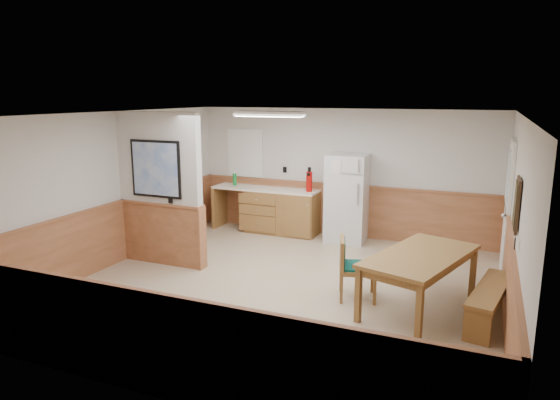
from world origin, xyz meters
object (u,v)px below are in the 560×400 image
at_px(dining_table, 420,261).
at_px(fire_extinguisher, 309,181).
at_px(dining_chair, 351,264).
at_px(soap_bottle, 235,179).
at_px(dining_bench, 490,296).
at_px(refrigerator, 347,198).

distance_m(dining_table, fire_extinguisher, 3.69).
bearing_deg(dining_table, fire_extinguisher, 150.03).
distance_m(dining_chair, fire_extinguisher, 3.17).
relative_size(fire_extinguisher, soap_bottle, 1.93).
bearing_deg(fire_extinguisher, dining_chair, -60.09).
distance_m(dining_table, soap_bottle, 4.98).
relative_size(dining_table, fire_extinguisher, 4.20).
bearing_deg(dining_chair, dining_table, -17.16).
bearing_deg(dining_chair, fire_extinguisher, 103.50).
relative_size(dining_bench, soap_bottle, 5.93).
bearing_deg(dining_bench, refrigerator, 143.74).
relative_size(refrigerator, soap_bottle, 6.69).
height_order(refrigerator, soap_bottle, refrigerator).
bearing_deg(fire_extinguisher, soap_bottle, 178.29).
distance_m(dining_bench, soap_bottle, 5.77).
xyz_separation_m(dining_table, dining_chair, (-0.92, 0.01, -0.17)).
height_order(dining_table, dining_bench, dining_table).
bearing_deg(fire_extinguisher, dining_table, -47.61).
xyz_separation_m(fire_extinguisher, soap_bottle, (-1.66, 0.04, -0.09)).
relative_size(refrigerator, fire_extinguisher, 3.47).
bearing_deg(dining_bench, dining_chair, -171.75).
bearing_deg(soap_bottle, refrigerator, -1.80).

